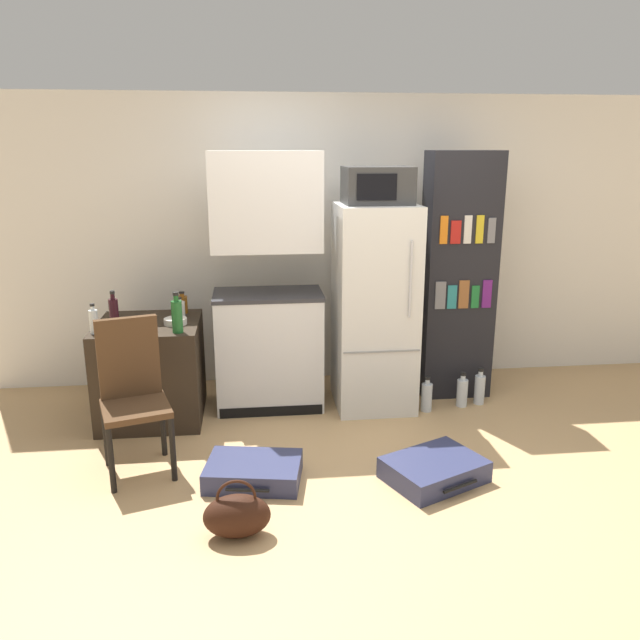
# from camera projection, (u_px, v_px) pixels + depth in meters

# --- Properties ---
(ground_plane) EXTENTS (24.00, 24.00, 0.00)m
(ground_plane) POSITION_uv_depth(u_px,v_px,m) (383.00, 486.00, 3.83)
(ground_plane) COLOR tan
(wall_back) EXTENTS (6.40, 0.10, 2.44)m
(wall_back) POSITION_uv_depth(u_px,v_px,m) (361.00, 241.00, 5.44)
(wall_back) COLOR white
(wall_back) RESTS_ON ground_plane
(side_table) EXTENTS (0.75, 0.75, 0.75)m
(side_table) POSITION_uv_depth(u_px,v_px,m) (151.00, 370.00, 4.73)
(side_table) COLOR #2D2319
(side_table) RESTS_ON ground_plane
(kitchen_hutch) EXTENTS (0.84, 0.50, 1.99)m
(kitchen_hutch) POSITION_uv_depth(u_px,v_px,m) (268.00, 292.00, 4.81)
(kitchen_hutch) COLOR white
(kitchen_hutch) RESTS_ON ground_plane
(refrigerator) EXTENTS (0.60, 0.66, 1.60)m
(refrigerator) POSITION_uv_depth(u_px,v_px,m) (374.00, 308.00, 4.87)
(refrigerator) COLOR silver
(refrigerator) RESTS_ON ground_plane
(microwave) EXTENTS (0.50, 0.42, 0.27)m
(microwave) POSITION_uv_depth(u_px,v_px,m) (377.00, 185.00, 4.61)
(microwave) COLOR #333333
(microwave) RESTS_ON refrigerator
(bookshelf) EXTENTS (0.57, 0.32, 1.99)m
(bookshelf) POSITION_uv_depth(u_px,v_px,m) (458.00, 277.00, 5.04)
(bookshelf) COLOR black
(bookshelf) RESTS_ON ground_plane
(bottle_green_tall) EXTENTS (0.08, 0.08, 0.29)m
(bottle_green_tall) POSITION_uv_depth(u_px,v_px,m) (177.00, 316.00, 4.36)
(bottle_green_tall) COLOR #1E6028
(bottle_green_tall) RESTS_ON side_table
(bottle_clear_short) EXTENTS (0.06, 0.06, 0.21)m
(bottle_clear_short) POSITION_uv_depth(u_px,v_px,m) (94.00, 321.00, 4.35)
(bottle_clear_short) COLOR silver
(bottle_clear_short) RESTS_ON side_table
(bottle_milk_white) EXTENTS (0.09, 0.09, 0.16)m
(bottle_milk_white) POSITION_uv_depth(u_px,v_px,m) (179.00, 309.00, 4.77)
(bottle_milk_white) COLOR white
(bottle_milk_white) RESTS_ON side_table
(bottle_wine_dark) EXTENTS (0.07, 0.07, 0.28)m
(bottle_wine_dark) POSITION_uv_depth(u_px,v_px,m) (114.00, 313.00, 4.46)
(bottle_wine_dark) COLOR black
(bottle_wine_dark) RESTS_ON side_table
(bottle_amber_beer) EXTENTS (0.08, 0.08, 0.17)m
(bottle_amber_beer) POSITION_uv_depth(u_px,v_px,m) (182.00, 304.00, 4.88)
(bottle_amber_beer) COLOR brown
(bottle_amber_beer) RESTS_ON side_table
(bowl) EXTENTS (0.17, 0.17, 0.05)m
(bowl) POSITION_uv_depth(u_px,v_px,m) (175.00, 321.00, 4.59)
(bowl) COLOR silver
(bowl) RESTS_ON side_table
(chair) EXTENTS (0.50, 0.50, 0.98)m
(chair) POSITION_uv_depth(u_px,v_px,m) (132.00, 385.00, 3.93)
(chair) COLOR black
(chair) RESTS_ON ground_plane
(suitcase_large_flat) EXTENTS (0.64, 0.50, 0.13)m
(suitcase_large_flat) POSITION_uv_depth(u_px,v_px,m) (254.00, 471.00, 3.87)
(suitcase_large_flat) COLOR navy
(suitcase_large_flat) RESTS_ON ground_plane
(suitcase_small_flat) EXTENTS (0.70, 0.63, 0.14)m
(suitcase_small_flat) POSITION_uv_depth(u_px,v_px,m) (434.00, 470.00, 3.89)
(suitcase_small_flat) COLOR navy
(suitcase_small_flat) RESTS_ON ground_plane
(handbag) EXTENTS (0.36, 0.20, 0.33)m
(handbag) POSITION_uv_depth(u_px,v_px,m) (237.00, 515.00, 3.31)
(handbag) COLOR #33190F
(handbag) RESTS_ON ground_plane
(water_bottle_front) EXTENTS (0.09, 0.09, 0.28)m
(water_bottle_front) POSITION_uv_depth(u_px,v_px,m) (462.00, 392.00, 4.99)
(water_bottle_front) COLOR silver
(water_bottle_front) RESTS_ON ground_plane
(water_bottle_middle) EXTENTS (0.08, 0.08, 0.30)m
(water_bottle_middle) POSITION_uv_depth(u_px,v_px,m) (480.00, 389.00, 5.03)
(water_bottle_middle) COLOR silver
(water_bottle_middle) RESTS_ON ground_plane
(water_bottle_back) EXTENTS (0.08, 0.08, 0.29)m
(water_bottle_back) POSITION_uv_depth(u_px,v_px,m) (427.00, 396.00, 4.90)
(water_bottle_back) COLOR silver
(water_bottle_back) RESTS_ON ground_plane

